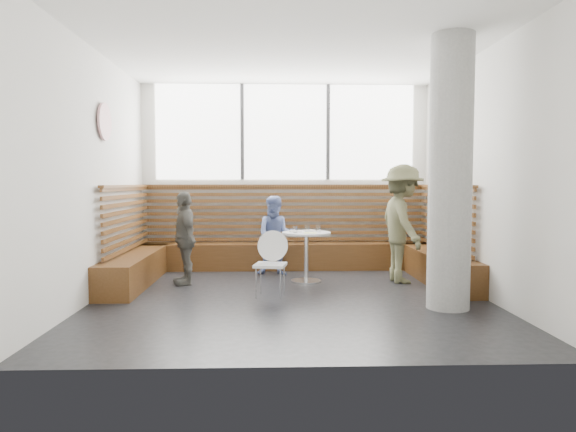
{
  "coord_description": "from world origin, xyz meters",
  "views": [
    {
      "loc": [
        -0.25,
        -6.56,
        1.49
      ],
      "look_at": [
        0.0,
        1.0,
        1.0
      ],
      "focal_mm": 32.0,
      "sensor_mm": 36.0,
      "label": 1
    }
  ],
  "objects_px": {
    "adult_man": "(402,224)",
    "child_back": "(276,236)",
    "concrete_column": "(450,173)",
    "child_left": "(185,238)",
    "cafe_table": "(306,246)",
    "cafe_chair": "(270,258)"
  },
  "relations": [
    {
      "from": "adult_man",
      "to": "child_back",
      "type": "distance_m",
      "value": 2.0
    },
    {
      "from": "cafe_table",
      "to": "child_left",
      "type": "relative_size",
      "value": 0.55
    },
    {
      "from": "cafe_table",
      "to": "cafe_chair",
      "type": "distance_m",
      "value": 1.08
    },
    {
      "from": "adult_man",
      "to": "cafe_chair",
      "type": "bearing_deg",
      "value": 108.45
    },
    {
      "from": "cafe_table",
      "to": "child_back",
      "type": "height_order",
      "value": "child_back"
    },
    {
      "from": "concrete_column",
      "to": "child_left",
      "type": "height_order",
      "value": "concrete_column"
    },
    {
      "from": "child_back",
      "to": "child_left",
      "type": "bearing_deg",
      "value": -150.38
    },
    {
      "from": "concrete_column",
      "to": "cafe_table",
      "type": "xyz_separation_m",
      "value": [
        -1.57,
        1.68,
        -1.06
      ]
    },
    {
      "from": "cafe_chair",
      "to": "child_left",
      "type": "bearing_deg",
      "value": 157.49
    },
    {
      "from": "adult_man",
      "to": "child_back",
      "type": "height_order",
      "value": "adult_man"
    },
    {
      "from": "cafe_table",
      "to": "cafe_chair",
      "type": "xyz_separation_m",
      "value": [
        -0.54,
        -0.94,
        -0.04
      ]
    },
    {
      "from": "concrete_column",
      "to": "child_left",
      "type": "xyz_separation_m",
      "value": [
        -3.37,
        1.58,
        -0.92
      ]
    },
    {
      "from": "cafe_chair",
      "to": "child_back",
      "type": "xyz_separation_m",
      "value": [
        0.09,
        1.52,
        0.14
      ]
    },
    {
      "from": "concrete_column",
      "to": "child_back",
      "type": "xyz_separation_m",
      "value": [
        -2.02,
        2.26,
        -0.96
      ]
    },
    {
      "from": "concrete_column",
      "to": "child_back",
      "type": "relative_size",
      "value": 2.5
    },
    {
      "from": "concrete_column",
      "to": "child_back",
      "type": "distance_m",
      "value": 3.18
    },
    {
      "from": "cafe_table",
      "to": "child_back",
      "type": "distance_m",
      "value": 0.75
    },
    {
      "from": "adult_man",
      "to": "child_left",
      "type": "height_order",
      "value": "adult_man"
    },
    {
      "from": "cafe_table",
      "to": "adult_man",
      "type": "bearing_deg",
      "value": -2.35
    },
    {
      "from": "child_back",
      "to": "child_left",
      "type": "relative_size",
      "value": 0.94
    },
    {
      "from": "cafe_table",
      "to": "child_left",
      "type": "bearing_deg",
      "value": -176.86
    },
    {
      "from": "concrete_column",
      "to": "cafe_chair",
      "type": "relative_size",
      "value": 3.74
    }
  ]
}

